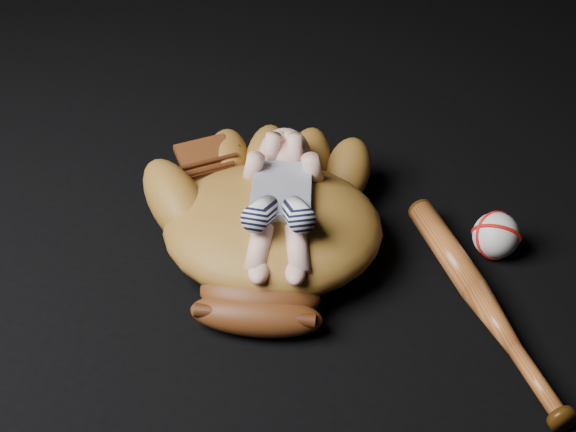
# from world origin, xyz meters

# --- Properties ---
(baseball_glove) EXTENTS (0.48, 0.54, 0.16)m
(baseball_glove) POSITION_xyz_m (-0.18, 0.16, 0.08)
(baseball_glove) COLOR brown
(baseball_glove) RESTS_ON ground
(newborn_baby) EXTENTS (0.18, 0.35, 0.14)m
(newborn_baby) POSITION_xyz_m (-0.16, 0.14, 0.13)
(newborn_baby) COLOR #E4A792
(newborn_baby) RESTS_ON baseball_glove
(baseball_bat) EXTENTS (0.22, 0.47, 0.05)m
(baseball_bat) POSITION_xyz_m (0.16, 0.04, 0.02)
(baseball_bat) COLOR #A24E1F
(baseball_bat) RESTS_ON ground
(baseball) EXTENTS (0.09, 0.09, 0.08)m
(baseball) POSITION_xyz_m (0.20, 0.19, 0.04)
(baseball) COLOR white
(baseball) RESTS_ON ground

